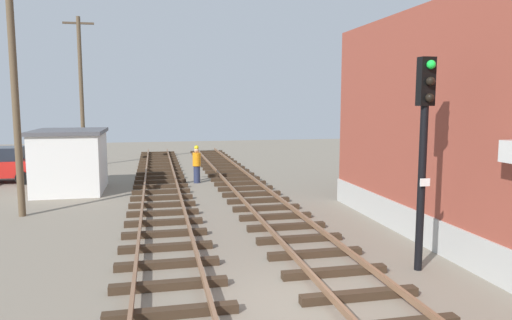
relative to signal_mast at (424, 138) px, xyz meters
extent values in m
plane|color=slate|center=(-3.29, -1.29, -3.15)|extent=(80.00, 80.00, 0.00)
cube|color=#38281C|center=(-2.09, -1.29, -3.06)|extent=(2.50, 0.24, 0.18)
cube|color=#38281C|center=(-2.09, 0.06, -3.06)|extent=(2.50, 0.24, 0.18)
cube|color=#38281C|center=(-2.09, 1.42, -3.06)|extent=(2.50, 0.24, 0.18)
cube|color=#38281C|center=(-2.09, 2.77, -3.06)|extent=(2.50, 0.24, 0.18)
cube|color=#38281C|center=(-2.09, 4.13, -3.06)|extent=(2.50, 0.24, 0.18)
cube|color=#38281C|center=(-2.09, 5.48, -3.06)|extent=(2.50, 0.24, 0.18)
cube|color=#38281C|center=(-2.09, 6.84, -3.06)|extent=(2.50, 0.24, 0.18)
cube|color=#38281C|center=(-2.09, 8.19, -3.06)|extent=(2.50, 0.24, 0.18)
cube|color=#38281C|center=(-2.09, 9.55, -3.06)|extent=(2.50, 0.24, 0.18)
cube|color=#38281C|center=(-2.09, 10.90, -3.06)|extent=(2.50, 0.24, 0.18)
cube|color=#38281C|center=(-2.09, 12.26, -3.06)|extent=(2.50, 0.24, 0.18)
cube|color=#38281C|center=(-2.09, 13.61, -3.06)|extent=(2.50, 0.24, 0.18)
cube|color=#38281C|center=(-2.09, 14.97, -3.06)|extent=(2.50, 0.24, 0.18)
cube|color=#38281C|center=(-2.09, 16.32, -3.06)|extent=(2.50, 0.24, 0.18)
cube|color=#38281C|center=(-2.09, 17.68, -3.06)|extent=(2.50, 0.24, 0.18)
cube|color=#38281C|center=(-2.09, 19.03, -3.06)|extent=(2.50, 0.24, 0.18)
cube|color=#38281C|center=(-2.09, 20.39, -3.06)|extent=(2.50, 0.24, 0.18)
cube|color=#38281C|center=(-2.09, 21.74, -3.06)|extent=(2.50, 0.24, 0.18)
cube|color=#38281C|center=(-2.09, 23.10, -3.06)|extent=(2.50, 0.24, 0.18)
cube|color=#38281C|center=(-2.09, 24.45, -3.06)|extent=(2.50, 0.24, 0.18)
cube|color=#38281C|center=(-2.09, 25.81, -3.06)|extent=(2.50, 0.24, 0.18)
cube|color=#38281C|center=(-2.09, 27.16, -3.06)|extent=(2.50, 0.24, 0.18)
cube|color=brown|center=(-2.81, -1.29, -2.90)|extent=(0.08, 58.26, 0.14)
cube|color=brown|center=(-1.37, -1.29, -2.90)|extent=(0.08, 58.26, 0.14)
cube|color=#38281C|center=(-5.84, -1.29, -3.06)|extent=(2.50, 0.24, 0.18)
cube|color=#38281C|center=(-5.84, 0.06, -3.06)|extent=(2.50, 0.24, 0.18)
cube|color=#38281C|center=(-5.84, 1.42, -3.06)|extent=(2.50, 0.24, 0.18)
cube|color=#38281C|center=(-5.84, 2.77, -3.06)|extent=(2.50, 0.24, 0.18)
cube|color=#38281C|center=(-5.84, 4.13, -3.06)|extent=(2.50, 0.24, 0.18)
cube|color=#38281C|center=(-5.84, 5.48, -3.06)|extent=(2.50, 0.24, 0.18)
cube|color=#38281C|center=(-5.84, 6.84, -3.06)|extent=(2.50, 0.24, 0.18)
cube|color=#38281C|center=(-5.84, 8.19, -3.06)|extent=(2.50, 0.24, 0.18)
cube|color=#38281C|center=(-5.84, 9.55, -3.06)|extent=(2.50, 0.24, 0.18)
cube|color=#38281C|center=(-5.84, 10.90, -3.06)|extent=(2.50, 0.24, 0.18)
cube|color=#38281C|center=(-5.84, 12.26, -3.06)|extent=(2.50, 0.24, 0.18)
cube|color=#38281C|center=(-5.84, 13.61, -3.06)|extent=(2.50, 0.24, 0.18)
cube|color=#38281C|center=(-5.84, 14.97, -3.06)|extent=(2.50, 0.24, 0.18)
cube|color=#38281C|center=(-5.84, 16.32, -3.06)|extent=(2.50, 0.24, 0.18)
cube|color=#38281C|center=(-5.84, 17.68, -3.06)|extent=(2.50, 0.24, 0.18)
cube|color=#38281C|center=(-5.84, 19.03, -3.06)|extent=(2.50, 0.24, 0.18)
cube|color=#38281C|center=(-5.84, 20.39, -3.06)|extent=(2.50, 0.24, 0.18)
cube|color=#38281C|center=(-5.84, 21.74, -3.06)|extent=(2.50, 0.24, 0.18)
cube|color=#38281C|center=(-5.84, 23.10, -3.06)|extent=(2.50, 0.24, 0.18)
cube|color=#38281C|center=(-5.84, 24.45, -3.06)|extent=(2.50, 0.24, 0.18)
cube|color=#38281C|center=(-5.84, 25.81, -3.06)|extent=(2.50, 0.24, 0.18)
cube|color=#38281C|center=(-5.84, 27.16, -3.06)|extent=(2.50, 0.24, 0.18)
cube|color=brown|center=(-6.56, -1.29, -2.90)|extent=(0.08, 58.26, 0.14)
cube|color=brown|center=(-5.12, -1.29, -2.90)|extent=(0.08, 58.26, 0.14)
cylinder|color=black|center=(0.00, 0.02, -1.21)|extent=(0.18, 0.18, 3.88)
cube|color=black|center=(0.00, 0.02, 1.29)|extent=(0.36, 0.24, 1.10)
sphere|color=#19E53F|center=(0.00, -0.16, 1.65)|extent=(0.20, 0.20, 0.20)
sphere|color=black|center=(0.00, -0.16, 1.29)|extent=(0.20, 0.20, 0.20)
sphere|color=black|center=(0.00, -0.16, 0.92)|extent=(0.20, 0.20, 0.20)
cube|color=white|center=(0.00, -0.12, -1.01)|extent=(0.24, 0.03, 0.18)
cube|color=#B2B2AD|center=(1.17, 0.45, -2.70)|extent=(0.08, 14.99, 0.90)
cube|color=silver|center=(-9.75, 12.36, -1.85)|extent=(2.80, 3.60, 2.60)
cube|color=#4C4C51|center=(-9.75, 12.36, -0.47)|extent=(3.00, 3.80, 0.16)
cube|color=brown|center=(-11.17, 12.36, -2.15)|extent=(0.06, 0.90, 2.00)
cylinder|color=black|center=(-12.37, 16.48, -2.83)|extent=(0.64, 0.24, 0.64)
cylinder|color=black|center=(-12.37, 14.68, -2.83)|extent=(0.64, 0.24, 0.64)
cylinder|color=brown|center=(-10.66, 7.78, 0.94)|extent=(0.24, 0.24, 8.18)
cylinder|color=brown|center=(-10.36, 20.93, 1.39)|extent=(0.24, 0.24, 9.08)
cube|color=#4C3D2D|center=(-10.36, 20.93, 5.53)|extent=(1.80, 0.12, 0.12)
cylinder|color=#262D4C|center=(-4.06, 13.39, -2.72)|extent=(0.32, 0.32, 0.85)
cylinder|color=orange|center=(-4.06, 13.39, -1.97)|extent=(0.40, 0.40, 0.65)
sphere|color=tan|center=(-4.06, 13.39, -1.53)|extent=(0.24, 0.24, 0.24)
sphere|color=yellow|center=(-4.06, 13.39, -1.39)|extent=(0.22, 0.22, 0.22)
camera|label=1|loc=(-6.06, -9.78, 0.82)|focal=33.15mm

